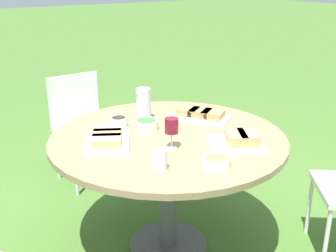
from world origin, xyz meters
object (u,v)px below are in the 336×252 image
object	(u,v)px
dining_table	(168,151)
water_pitcher	(143,104)
wine_glass	(172,127)
chair_far_back	(81,120)

from	to	relation	value
dining_table	water_pitcher	xyz separation A→B (m)	(-0.03, -0.33, 0.21)
water_pitcher	wine_glass	xyz separation A→B (m)	(0.12, 0.50, 0.02)
dining_table	chair_far_back	bearing A→B (deg)	-87.25
chair_far_back	wine_glass	size ratio (longest dim) A/B	5.06
dining_table	chair_far_back	size ratio (longest dim) A/B	1.58
wine_glass	chair_far_back	bearing A→B (deg)	-91.35
dining_table	wine_glass	size ratio (longest dim) A/B	7.98
dining_table	chair_far_back	distance (m)	1.23
chair_far_back	wine_glass	bearing A→B (deg)	88.65
water_pitcher	wine_glass	size ratio (longest dim) A/B	1.20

